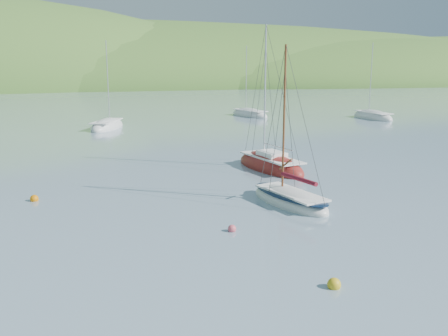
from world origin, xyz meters
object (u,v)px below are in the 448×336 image
object	(u,v)px
daysailer_white	(290,200)
sloop_red	(270,166)
distant_sloop_a	(107,127)
distant_sloop_b	(250,115)
distant_sloop_d	(373,117)

from	to	relation	value
daysailer_white	sloop_red	bearing A→B (deg)	61.70
sloop_red	distant_sloop_a	distance (m)	28.25
daysailer_white	distant_sloop_b	xyz separation A→B (m)	(12.03, 43.13, -0.03)
distant_sloop_a	distant_sloop_d	xyz separation A→B (m)	(35.59, 0.67, 0.00)
sloop_red	distant_sloop_d	xyz separation A→B (m)	(25.16, 26.92, -0.03)
sloop_red	distant_sloop_b	world-z (taller)	sloop_red
daysailer_white	sloop_red	distance (m)	9.00
daysailer_white	distant_sloop_b	bearing A→B (deg)	60.02
daysailer_white	distant_sloop_d	world-z (taller)	distant_sloop_d
sloop_red	distant_sloop_d	distance (m)	36.84
distant_sloop_a	distant_sloop_b	bearing A→B (deg)	44.50
daysailer_white	sloop_red	world-z (taller)	sloop_red
distant_sloop_a	distant_sloop_d	bearing A→B (deg)	23.71
distant_sloop_b	daysailer_white	bearing A→B (deg)	-123.31
sloop_red	distant_sloop_b	size ratio (longest dim) A/B	1.04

